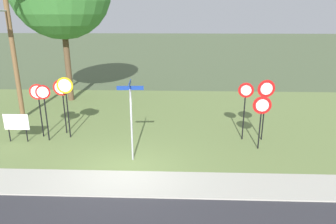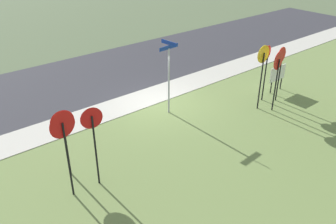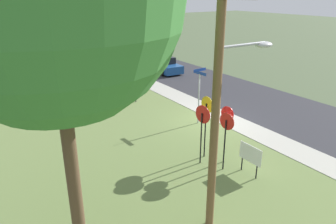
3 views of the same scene
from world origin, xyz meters
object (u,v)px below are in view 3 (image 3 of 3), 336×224
(yield_sign_near_left, at_px, (119,72))
(yield_sign_far_left, at_px, (125,77))
(stop_sign_far_center, at_px, (202,122))
(yield_sign_near_right, at_px, (135,77))
(utility_pole, at_px, (220,97))
(parked_sedan_distant, at_px, (163,65))
(stop_sign_near_right, at_px, (226,129))
(street_name_post, at_px, (199,91))
(notice_board, at_px, (250,155))
(stop_sign_far_left, at_px, (206,114))
(stop_sign_near_left, at_px, (226,123))

(yield_sign_near_left, height_order, yield_sign_far_left, yield_sign_near_left)
(stop_sign_far_center, height_order, yield_sign_near_right, stop_sign_far_center)
(utility_pole, xyz_separation_m, parked_sedan_distant, (18.01, -9.44, -3.53))
(stop_sign_far_center, distance_m, yield_sign_far_left, 8.09)
(utility_pole, bearing_deg, yield_sign_near_right, -16.35)
(stop_sign_near_right, relative_size, yield_sign_near_right, 1.09)
(street_name_post, relative_size, utility_pole, 0.40)
(stop_sign_far_center, distance_m, notice_board, 2.28)
(notice_board, bearing_deg, stop_sign_far_left, 14.67)
(yield_sign_near_left, bearing_deg, stop_sign_near_left, 176.21)
(stop_sign_far_center, distance_m, parked_sedan_distant, 16.68)
(yield_sign_near_left, xyz_separation_m, notice_board, (-10.65, -0.58, -1.20))
(stop_sign_far_left, relative_size, utility_pole, 0.36)
(yield_sign_near_left, distance_m, street_name_post, 5.83)
(parked_sedan_distant, bearing_deg, yield_sign_far_left, 136.29)
(stop_sign_far_center, relative_size, parked_sedan_distant, 0.57)
(notice_board, bearing_deg, street_name_post, -16.65)
(stop_sign_far_left, distance_m, yield_sign_near_left, 8.58)
(yield_sign_far_left, bearing_deg, parked_sedan_distant, -36.67)
(stop_sign_far_center, xyz_separation_m, notice_board, (-1.73, -1.04, -1.05))
(stop_sign_far_left, xyz_separation_m, notice_board, (-2.08, -0.55, -1.18))
(stop_sign_near_left, relative_size, yield_sign_near_right, 1.11)
(stop_sign_near_right, distance_m, stop_sign_far_center, 1.02)
(yield_sign_near_right, relative_size, notice_board, 1.80)
(stop_sign_near_right, relative_size, stop_sign_far_left, 0.89)
(stop_sign_far_left, height_order, notice_board, stop_sign_far_left)
(yield_sign_far_left, bearing_deg, yield_sign_near_left, 7.83)
(street_name_post, bearing_deg, parked_sedan_distant, -26.99)
(yield_sign_far_left, distance_m, street_name_post, 5.06)
(stop_sign_near_left, bearing_deg, yield_sign_near_left, -7.94)
(yield_sign_near_right, distance_m, utility_pole, 12.42)
(stop_sign_near_left, relative_size, street_name_post, 0.82)
(yield_sign_near_left, xyz_separation_m, yield_sign_far_left, (-0.85, 0.02, -0.13))
(street_name_post, bearing_deg, notice_board, 159.44)
(stop_sign_near_left, distance_m, parked_sedan_distant, 16.73)
(stop_sign_near_right, xyz_separation_m, notice_board, (-0.83, -0.58, -0.94))
(yield_sign_far_left, relative_size, utility_pole, 0.34)
(stop_sign_near_right, distance_m, yield_sign_far_left, 8.98)
(utility_pole, height_order, parked_sedan_distant, utility_pole)
(stop_sign_near_left, height_order, parked_sedan_distant, stop_sign_near_left)
(notice_board, bearing_deg, utility_pole, 114.59)
(stop_sign_far_left, bearing_deg, yield_sign_near_left, 0.52)
(stop_sign_near_left, bearing_deg, yield_sign_far_left, -7.56)
(stop_sign_far_center, distance_m, yield_sign_near_left, 8.93)
(utility_pole, bearing_deg, stop_sign_far_center, -32.66)
(yield_sign_near_right, xyz_separation_m, yield_sign_far_left, (-0.47, 0.98, 0.24))
(yield_sign_near_left, height_order, street_name_post, street_name_post)
(yield_sign_near_right, height_order, parked_sedan_distant, yield_sign_near_right)
(yield_sign_near_left, distance_m, utility_pole, 12.48)
(notice_board, relative_size, parked_sedan_distant, 0.27)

